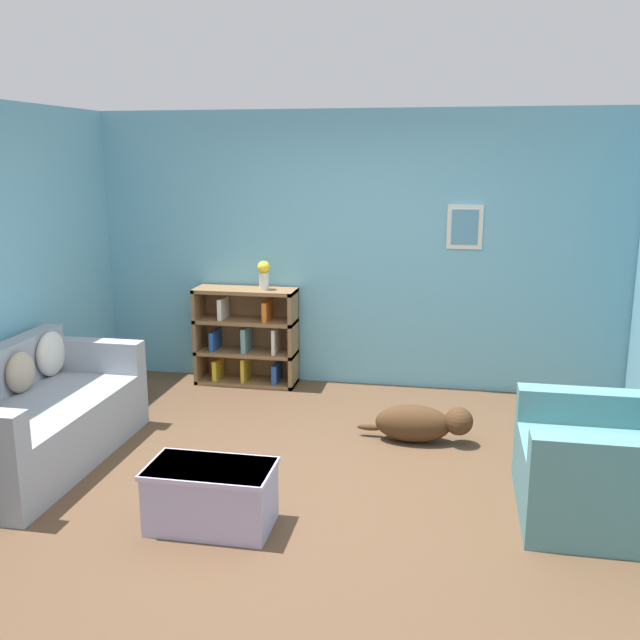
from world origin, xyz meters
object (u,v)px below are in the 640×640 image
bookshelf (247,337)px  vase (264,273)px  coffee_table (211,494)px  recliner_chair (619,462)px  dog (421,423)px  couch (30,420)px

bookshelf → vase: size_ratio=3.58×
coffee_table → recliner_chair: bearing=13.5°
dog → vase: 2.17m
couch → bookshelf: bearing=64.0°
couch → dog: bearing=17.9°
recliner_chair → couch: bearing=179.0°
bookshelf → coffee_table: 2.80m
coffee_table → dog: coffee_table is taller
dog → vase: bearing=143.2°
coffee_table → couch: bearing=157.8°
recliner_chair → bookshelf: bearing=144.3°
recliner_chair → coffee_table: 2.49m
couch → recliner_chair: 4.01m
vase → bookshelf: bearing=172.8°
bookshelf → dog: (1.75, -1.19, -0.30)m
bookshelf → vase: 0.67m
dog → vase: vase is taller
couch → bookshelf: (1.02, 2.08, 0.14)m
vase → coffee_table: bearing=-81.9°
couch → bookshelf: bookshelf is taller
couch → dog: size_ratio=2.00×
couch → coffee_table: (1.59, -0.65, -0.11)m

